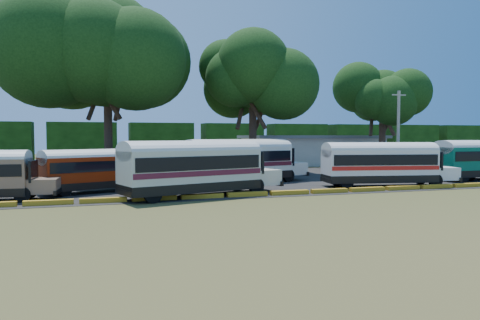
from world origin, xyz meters
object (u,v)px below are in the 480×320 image
object	(u,v)px
bus_red	(100,167)
bus_white_red	(382,162)
bus_cream_west	(195,165)
tree_west	(107,51)

from	to	relation	value
bus_red	bus_white_red	size ratio (longest dim) A/B	0.87
bus_red	bus_white_red	world-z (taller)	bus_white_red
bus_red	bus_cream_west	distance (m)	7.43
bus_red	tree_west	xyz separation A→B (m)	(1.14, 13.18, 10.44)
bus_red	bus_white_red	distance (m)	21.17
bus_cream_west	bus_white_red	distance (m)	15.24
bus_cream_west	tree_west	distance (m)	21.04
bus_red	bus_cream_west	bearing A→B (deg)	-61.34
bus_red	bus_cream_west	world-z (taller)	bus_cream_west
bus_cream_west	tree_west	bearing A→B (deg)	88.44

